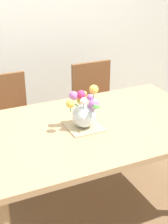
# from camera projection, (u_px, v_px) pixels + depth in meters

# --- Properties ---
(ground_plane) EXTENTS (12.00, 12.00, 0.00)m
(ground_plane) POSITION_uv_depth(u_px,v_px,m) (94.00, 207.00, 2.71)
(ground_plane) COLOR brown
(back_wall) EXTENTS (7.00, 0.10, 2.80)m
(back_wall) POSITION_uv_depth(u_px,v_px,m) (27.00, 5.00, 3.44)
(back_wall) COLOR silver
(back_wall) RESTS_ON ground_plane
(dining_table) EXTENTS (1.72, 1.07, 0.75)m
(dining_table) POSITION_uv_depth(u_px,v_px,m) (95.00, 134.00, 2.42)
(dining_table) COLOR tan
(dining_table) RESTS_ON ground_plane
(chair_left) EXTENTS (0.42, 0.42, 0.90)m
(chair_left) POSITION_uv_depth(u_px,v_px,m) (8.00, 117.00, 3.04)
(chair_left) COLOR brown
(chair_left) RESTS_ON ground_plane
(chair_right) EXTENTS (0.42, 0.42, 0.90)m
(chair_right) POSITION_uv_depth(u_px,v_px,m) (96.00, 101.00, 3.38)
(chair_right) COLOR brown
(chair_right) RESTS_ON ground_plane
(placemat) EXTENTS (0.24, 0.24, 0.01)m
(placemat) POSITION_uv_depth(u_px,v_px,m) (84.00, 127.00, 2.35)
(placemat) COLOR tan
(placemat) RESTS_ON dining_table
(flower_vase) EXTENTS (0.27, 0.23, 0.28)m
(flower_vase) POSITION_uv_depth(u_px,v_px,m) (84.00, 110.00, 2.30)
(flower_vase) COLOR silver
(flower_vase) RESTS_ON placemat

